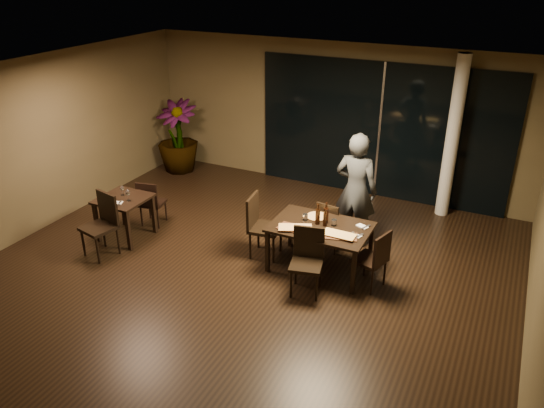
{
  "coord_description": "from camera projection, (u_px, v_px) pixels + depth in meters",
  "views": [
    {
      "loc": [
        3.44,
        -5.96,
        4.5
      ],
      "look_at": [
        0.27,
        0.61,
        1.05
      ],
      "focal_mm": 35.0,
      "sensor_mm": 36.0,
      "label": 1
    }
  ],
  "objects": [
    {
      "name": "tumbler_right",
      "position": [
        334.0,
        222.0,
        8.06
      ],
      "size": [
        0.08,
        0.08,
        0.1
      ],
      "primitive_type": "cylinder",
      "color": "white",
      "rests_on": "main_table"
    },
    {
      "name": "wine_glass_b",
      "position": [
        128.0,
        196.0,
        8.85
      ],
      "size": [
        0.08,
        0.08,
        0.19
      ],
      "primitive_type": null,
      "color": "white",
      "rests_on": "side_table"
    },
    {
      "name": "napkin_near",
      "position": [
        355.0,
        235.0,
        7.78
      ],
      "size": [
        0.2,
        0.15,
        0.01
      ],
      "primitive_type": "cube",
      "rotation": [
        0.0,
        0.0,
        -0.32
      ],
      "color": "white",
      "rests_on": "main_table"
    },
    {
      "name": "bottle_b",
      "position": [
        325.0,
        218.0,
        8.01
      ],
      "size": [
        0.06,
        0.06,
        0.28
      ],
      "primitive_type": null,
      "color": "black",
      "rests_on": "main_table"
    },
    {
      "name": "round_pizza",
      "position": [
        317.0,
        217.0,
        8.34
      ],
      "size": [
        0.32,
        0.32,
        0.01
      ],
      "primitive_type": "cylinder",
      "color": "red",
      "rests_on": "main_table"
    },
    {
      "name": "column",
      "position": [
        452.0,
        138.0,
        9.52
      ],
      "size": [
        0.24,
        0.24,
        3.0
      ],
      "primitive_type": "cylinder",
      "color": "silver",
      "rests_on": "ground"
    },
    {
      "name": "wine_glass_a",
      "position": [
        122.0,
        191.0,
        9.06
      ],
      "size": [
        0.07,
        0.07,
        0.16
      ],
      "primitive_type": null,
      "color": "white",
      "rests_on": "side_table"
    },
    {
      "name": "bottle_a",
      "position": [
        318.0,
        214.0,
        8.06
      ],
      "size": [
        0.07,
        0.07,
        0.33
      ],
      "primitive_type": null,
      "color": "black",
      "rests_on": "main_table"
    },
    {
      "name": "potted_plant",
      "position": [
        178.0,
        136.0,
        11.84
      ],
      "size": [
        0.98,
        0.98,
        1.61
      ],
      "primitive_type": "imported",
      "rotation": [
        0.0,
        0.0,
        0.13
      ],
      "color": "#1A4A18",
      "rests_on": "ground"
    },
    {
      "name": "main_table",
      "position": [
        321.0,
        230.0,
        8.1
      ],
      "size": [
        1.5,
        1.0,
        0.75
      ],
      "color": "black",
      "rests_on": "ground"
    },
    {
      "name": "chair_side_far",
      "position": [
        150.0,
        201.0,
        9.51
      ],
      "size": [
        0.47,
        0.47,
        0.87
      ],
      "rotation": [
        0.0,
        0.0,
        3.33
      ],
      "color": "black",
      "rests_on": "ground"
    },
    {
      "name": "wall_back",
      "position": [
        334.0,
        117.0,
        10.79
      ],
      "size": [
        8.0,
        0.1,
        3.0
      ],
      "primitive_type": "cube",
      "color": "brown",
      "rests_on": "ground"
    },
    {
      "name": "bottle_c",
      "position": [
        326.0,
        213.0,
        8.09
      ],
      "size": [
        0.07,
        0.07,
        0.34
      ],
      "primitive_type": null,
      "color": "black",
      "rests_on": "main_table"
    },
    {
      "name": "window_panel",
      "position": [
        380.0,
        131.0,
        10.38
      ],
      "size": [
        5.0,
        0.06,
        2.7
      ],
      "primitive_type": "cube",
      "color": "black",
      "rests_on": "ground"
    },
    {
      "name": "chair_main_right",
      "position": [
        375.0,
        257.0,
        7.69
      ],
      "size": [
        0.53,
        0.53,
        0.92
      ],
      "rotation": [
        0.0,
        0.0,
        -1.86
      ],
      "color": "black",
      "rests_on": "ground"
    },
    {
      "name": "napkin_far",
      "position": [
        362.0,
        226.0,
        8.03
      ],
      "size": [
        0.2,
        0.16,
        0.01
      ],
      "primitive_type": "cube",
      "rotation": [
        0.0,
        0.0,
        -0.41
      ],
      "color": "white",
      "rests_on": "main_table"
    },
    {
      "name": "side_napkin",
      "position": [
        117.0,
        203.0,
        8.8
      ],
      "size": [
        0.21,
        0.17,
        0.01
      ],
      "primitive_type": "cube",
      "rotation": [
        0.0,
        0.0,
        0.37
      ],
      "color": "silver",
      "rests_on": "side_table"
    },
    {
      "name": "oblong_pizza_right",
      "position": [
        339.0,
        235.0,
        7.76
      ],
      "size": [
        0.47,
        0.22,
        0.02
      ],
      "primitive_type": null,
      "rotation": [
        0.0,
        0.0,
        -0.02
      ],
      "color": "maroon",
      "rests_on": "pizza_board_right"
    },
    {
      "name": "chair_main_left",
      "position": [
        260.0,
        223.0,
        8.53
      ],
      "size": [
        0.54,
        0.54,
        1.04
      ],
      "rotation": [
        0.0,
        0.0,
        1.7
      ],
      "color": "black",
      "rests_on": "ground"
    },
    {
      "name": "ground",
      "position": [
        239.0,
        278.0,
        8.13
      ],
      "size": [
        8.0,
        8.0,
        0.0
      ],
      "primitive_type": "plane",
      "color": "black",
      "rests_on": "ground"
    },
    {
      "name": "chair_main_far",
      "position": [
        330.0,
        224.0,
        8.7
      ],
      "size": [
        0.47,
        0.47,
        0.87
      ],
      "rotation": [
        0.0,
        0.0,
        2.97
      ],
      "color": "black",
      "rests_on": "ground"
    },
    {
      "name": "diner",
      "position": [
        356.0,
        190.0,
        8.73
      ],
      "size": [
        0.68,
        0.47,
        1.96
      ],
      "primitive_type": "imported",
      "rotation": [
        0.0,
        0.0,
        3.1
      ],
      "color": "#2C2E30",
      "rests_on": "ground"
    },
    {
      "name": "tumbler_left",
      "position": [
        305.0,
        217.0,
        8.23
      ],
      "size": [
        0.08,
        0.08,
        0.1
      ],
      "primitive_type": "cylinder",
      "color": "white",
      "rests_on": "main_table"
    },
    {
      "name": "oblong_pizza_left",
      "position": [
        295.0,
        228.0,
        7.96
      ],
      "size": [
        0.53,
        0.39,
        0.02
      ],
      "primitive_type": null,
      "rotation": [
        0.0,
        0.0,
        0.41
      ],
      "color": "maroon",
      "rests_on": "pizza_board_left"
    },
    {
      "name": "pizza_board_left",
      "position": [
        295.0,
        229.0,
        7.97
      ],
      "size": [
        0.54,
        0.3,
        0.01
      ],
      "primitive_type": "cube",
      "rotation": [
        0.0,
        0.0,
        -0.07
      ],
      "color": "#3F2114",
      "rests_on": "main_table"
    },
    {
      "name": "wall_left",
      "position": [
        30.0,
        147.0,
        9.08
      ],
      "size": [
        0.1,
        8.0,
        3.0
      ],
      "primitive_type": "cube",
      "color": "brown",
      "rests_on": "ground"
    },
    {
      "name": "chair_side_near",
      "position": [
        103.0,
        221.0,
        8.58
      ],
      "size": [
        0.58,
        0.58,
        1.04
      ],
      "rotation": [
        0.0,
        0.0,
        -0.22
      ],
      "color": "black",
      "rests_on": "ground"
    },
    {
      "name": "chair_main_near",
      "position": [
        307.0,
        257.0,
        7.63
      ],
      "size": [
        0.54,
        0.54,
        0.98
      ],
      "rotation": [
        0.0,
        0.0,
        0.23
      ],
      "color": "black",
      "rests_on": "ground"
    },
    {
      "name": "ceiling",
      "position": [
        233.0,
        81.0,
        6.84
      ],
      "size": [
        8.0,
        8.0,
        0.04
      ],
      "primitive_type": "cube",
      "color": "white",
      "rests_on": "wall_back"
    },
    {
      "name": "side_table",
      "position": [
        124.0,
        204.0,
        9.05
      ],
      "size": [
        0.8,
        0.8,
        0.75
      ],
      "color": "black",
      "rests_on": "ground"
    },
    {
      "name": "pizza_board_right",
      "position": [
        339.0,
        236.0,
        7.77
      ],
      "size": [
        0.59,
        0.39,
        0.01
      ],
      "primitive_type": "cube",
      "rotation": [
        0.0,
        0.0,
        0.26
      ],
      "color": "#412415",
      "rests_on": "main_table"
    }
  ]
}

